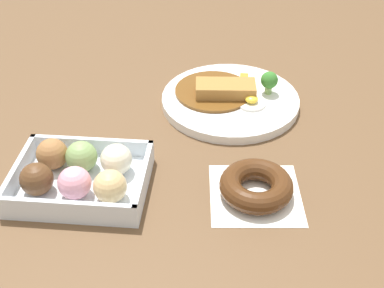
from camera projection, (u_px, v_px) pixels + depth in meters
The scene contains 4 objects.
ground_plane at pixel (172, 153), 0.89m from camera, with size 1.60×1.60×0.00m, color brown.
curry_plate at pixel (230, 98), 1.00m from camera, with size 0.27×0.27×0.07m.
donut_box at pixel (80, 175), 0.80m from camera, with size 0.21×0.16×0.06m.
chocolate_ring_donut at pixel (256, 186), 0.79m from camera, with size 0.16×0.16×0.04m.
Camera 1 is at (-0.10, 0.69, 0.55)m, focal length 46.90 mm.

